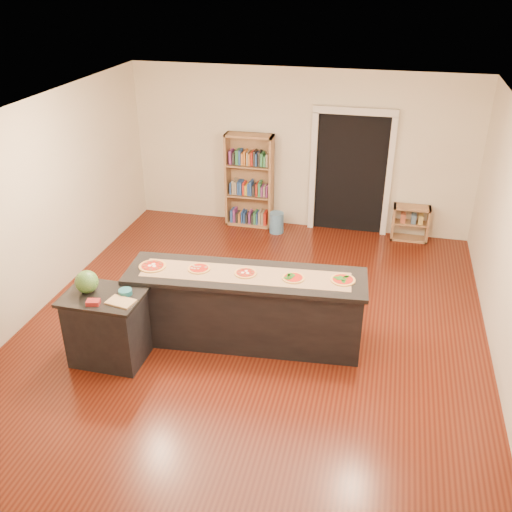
% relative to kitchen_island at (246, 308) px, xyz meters
% --- Properties ---
extents(room, '(6.00, 7.00, 2.80)m').
position_rel_kitchen_island_xyz_m(room, '(0.03, 0.23, 0.91)').
color(room, beige).
rests_on(room, ground).
extents(doorway, '(1.40, 0.09, 2.21)m').
position_rel_kitchen_island_xyz_m(doorway, '(0.93, 3.69, 0.72)').
color(doorway, black).
rests_on(doorway, room).
extents(kitchen_island, '(2.92, 0.79, 0.96)m').
position_rel_kitchen_island_xyz_m(kitchen_island, '(0.00, 0.00, 0.00)').
color(kitchen_island, black).
rests_on(kitchen_island, ground).
extents(side_counter, '(0.92, 0.67, 0.91)m').
position_rel_kitchen_island_xyz_m(side_counter, '(-1.51, -0.76, -0.03)').
color(side_counter, black).
rests_on(side_counter, ground).
extents(bookshelf, '(0.84, 0.30, 1.69)m').
position_rel_kitchen_island_xyz_m(bookshelf, '(-0.84, 3.53, 0.36)').
color(bookshelf, '#A4784F').
rests_on(bookshelf, ground).
extents(low_shelf, '(0.62, 0.27, 0.62)m').
position_rel_kitchen_island_xyz_m(low_shelf, '(2.03, 3.54, -0.18)').
color(low_shelf, '#A4784F').
rests_on(low_shelf, ground).
extents(waste_bin, '(0.25, 0.25, 0.37)m').
position_rel_kitchen_island_xyz_m(waste_bin, '(-0.28, 3.30, -0.30)').
color(waste_bin, teal).
rests_on(waste_bin, ground).
extents(kraft_paper, '(2.57, 0.67, 0.00)m').
position_rel_kitchen_island_xyz_m(kraft_paper, '(0.00, -0.01, 0.48)').
color(kraft_paper, '#8B6847').
rests_on(kraft_paper, kitchen_island).
extents(watermelon, '(0.27, 0.27, 0.27)m').
position_rel_kitchen_island_xyz_m(watermelon, '(-1.70, -0.74, 0.56)').
color(watermelon, '#144214').
rests_on(watermelon, side_counter).
extents(cutting_board, '(0.34, 0.25, 0.02)m').
position_rel_kitchen_island_xyz_m(cutting_board, '(-1.23, -0.87, 0.43)').
color(cutting_board, tan).
rests_on(cutting_board, side_counter).
extents(package_red, '(0.16, 0.13, 0.05)m').
position_rel_kitchen_island_xyz_m(package_red, '(-1.51, -0.97, 0.45)').
color(package_red, maroon).
rests_on(package_red, side_counter).
extents(package_teal, '(0.16, 0.16, 0.06)m').
position_rel_kitchen_island_xyz_m(package_teal, '(-1.26, -0.69, 0.45)').
color(package_teal, '#195966').
rests_on(package_teal, side_counter).
extents(pizza_a, '(0.33, 0.33, 0.02)m').
position_rel_kitchen_island_xyz_m(pizza_a, '(-1.16, -0.09, 0.49)').
color(pizza_a, tan).
rests_on(pizza_a, kitchen_island).
extents(pizza_b, '(0.28, 0.28, 0.02)m').
position_rel_kitchen_island_xyz_m(pizza_b, '(-0.58, -0.02, 0.49)').
color(pizza_b, tan).
rests_on(pizza_b, kitchen_island).
extents(pizza_c, '(0.28, 0.28, 0.02)m').
position_rel_kitchen_island_xyz_m(pizza_c, '(-0.00, 0.00, 0.49)').
color(pizza_c, tan).
rests_on(pizza_c, kitchen_island).
extents(pizza_d, '(0.28, 0.28, 0.02)m').
position_rel_kitchen_island_xyz_m(pizza_d, '(0.58, 0.02, 0.49)').
color(pizza_d, tan).
rests_on(pizza_d, kitchen_island).
extents(pizza_e, '(0.31, 0.31, 0.02)m').
position_rel_kitchen_island_xyz_m(pizza_e, '(1.16, 0.11, 0.49)').
color(pizza_e, tan).
rests_on(pizza_e, kitchen_island).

